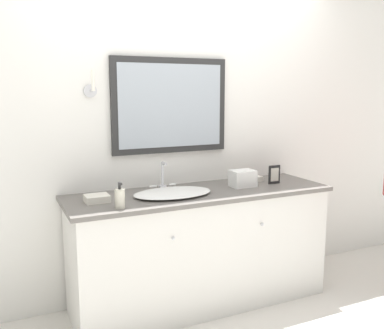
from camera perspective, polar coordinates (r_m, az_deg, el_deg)
name	(u,v)px	position (r m, az deg, el deg)	size (l,w,h in m)	color
ground_plane	(220,321)	(3.15, 3.75, -20.12)	(14.00, 14.00, 0.00)	silver
wall_back	(182,129)	(3.32, -1.37, 4.73)	(8.00, 0.18, 2.55)	white
vanity_counter	(200,247)	(3.22, 1.13, -10.99)	(1.93, 0.61, 0.86)	silver
sink_basin	(172,192)	(2.97, -2.62, -3.73)	(0.56, 0.40, 0.21)	white
soap_bottle	(120,198)	(2.67, -9.59, -4.43)	(0.06, 0.06, 0.16)	beige
appliance_box	(243,179)	(3.24, 6.79, -1.87)	(0.18, 0.13, 0.13)	white
picture_frame	(274,175)	(3.39, 10.92, -1.32)	(0.10, 0.01, 0.14)	black
hand_towel_near_sink	(250,179)	(3.46, 7.78, -1.92)	(0.18, 0.11, 0.04)	silver
hand_towel_far_corner	(97,198)	(2.86, -12.56, -4.44)	(0.15, 0.14, 0.05)	silver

